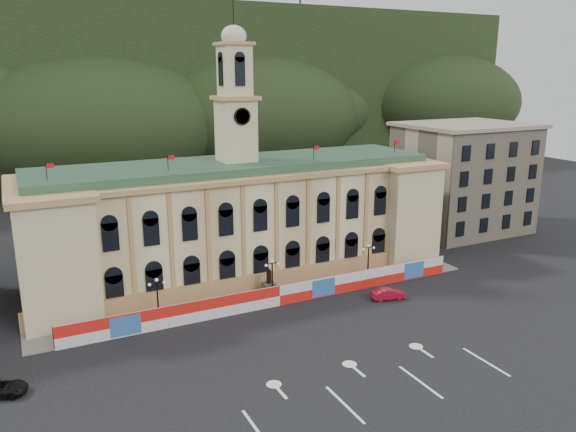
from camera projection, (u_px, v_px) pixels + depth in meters
name	position (u px, v px, depth m)	size (l,w,h in m)	color
ground	(347.00, 362.00, 54.06)	(260.00, 260.00, 0.00)	black
lane_markings	(377.00, 387.00, 49.73)	(26.00, 10.00, 0.02)	white
hill_ridge	(112.00, 100.00, 154.87)	(230.00, 80.00, 64.00)	black
city_hall	(239.00, 218.00, 76.03)	(56.20, 17.60, 37.10)	beige
side_building_right	(463.00, 177.00, 97.09)	(21.00, 17.00, 18.60)	tan
hoarding_fence	(280.00, 295.00, 66.83)	(50.00, 0.44, 2.50)	red
pavement	(270.00, 297.00, 69.42)	(56.00, 5.50, 0.16)	slate
statue	(269.00, 288.00, 69.36)	(1.40, 1.40, 3.72)	#595651
lamp_left	(158.00, 296.00, 61.97)	(1.96, 0.44, 5.15)	black
lamp_center	(272.00, 276.00, 68.02)	(1.96, 0.44, 5.15)	black
lamp_right	(368.00, 259.00, 74.07)	(1.96, 0.44, 5.15)	black
red_sedan	(388.00, 294.00, 68.76)	(4.42, 2.37, 1.38)	maroon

